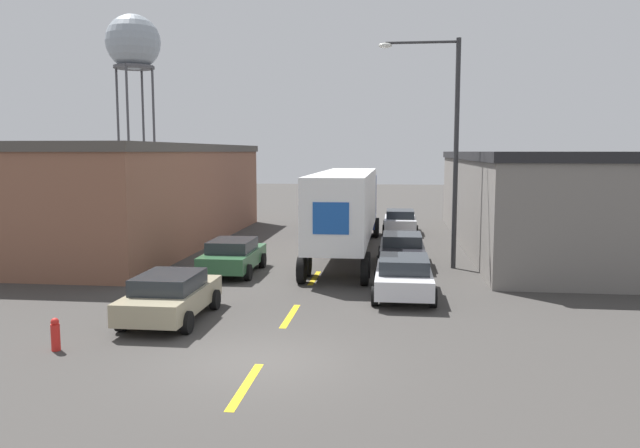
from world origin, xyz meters
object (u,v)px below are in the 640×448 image
parked_car_left_far (233,255)px  water_tower (133,44)px  semi_truck (348,204)px  street_lamp (447,137)px  parked_car_right_near (404,276)px  fire_hydrant (55,334)px  parked_car_right_far (400,221)px  parked_car_right_mid (402,248)px  parked_car_left_near (171,295)px

parked_car_left_far → water_tower: bearing=117.0°
semi_truck → street_lamp: bearing=-36.2°
street_lamp → parked_car_right_near: bearing=-107.8°
semi_truck → fire_hydrant: size_ratio=19.19×
parked_car_right_far → parked_car_right_mid: same height
parked_car_right_far → fire_hydrant: size_ratio=5.15×
semi_truck → fire_hydrant: 16.79m
water_tower → fire_hydrant: (22.54, -57.93, -17.03)m
parked_car_right_near → parked_car_right_far: size_ratio=1.00×
parked_car_right_near → parked_car_right_far: bearing=90.0°
parked_car_left_near → water_tower: water_tower is taller
fire_hydrant → parked_car_right_near: bearing=38.2°
parked_car_left_far → parked_car_right_far: same height
parked_car_left_near → parked_car_left_far: bearing=90.0°
street_lamp → fire_hydrant: (-10.40, -12.35, -5.08)m
parked_car_right_far → water_tower: 49.18m
fire_hydrant → parked_car_left_far: bearing=79.8°
parked_car_right_far → fire_hydrant: parked_car_right_far is taller
semi_truck → parked_car_right_mid: bearing=-47.2°
parked_car_right_near → parked_car_left_near: bearing=-151.3°
parked_car_right_near → parked_car_right_mid: (0.00, 5.98, 0.00)m
water_tower → street_lamp: (32.94, -45.58, -11.94)m
parked_car_right_mid → parked_car_left_far: bearing=-158.9°
parked_car_left_far → water_tower: water_tower is taller
parked_car_left_far → fire_hydrant: 10.31m
semi_truck → water_tower: bearing=124.1°
semi_truck → parked_car_right_far: (2.56, 8.20, -1.67)m
parked_car_right_mid → water_tower: size_ratio=0.20×
semi_truck → parked_car_right_far: semi_truck is taller
semi_truck → parked_car_right_mid: 4.13m
parked_car_right_far → water_tower: bearing=132.3°
parked_car_right_near → parked_car_right_mid: size_ratio=1.00×
parked_car_right_far → water_tower: (-31.15, 34.20, 16.70)m
parked_car_left_near → parked_car_right_far: bearing=71.8°
semi_truck → street_lamp: (4.34, -3.19, 3.08)m
parked_car_right_near → parked_car_left_near: same height
parked_car_right_mid → water_tower: water_tower is taller
parked_car_left_far → parked_car_right_near: 7.58m
parked_car_right_mid → fire_hydrant: parked_car_right_mid is taller
parked_car_left_near → fire_hydrant: (-1.82, -3.07, -0.33)m
water_tower → parked_car_right_near: bearing=-58.7°
semi_truck → fire_hydrant: (-6.05, -15.53, -2.00)m
parked_car_right_near → parked_car_right_mid: same height
parked_car_right_far → semi_truck: bearing=-107.4°
street_lamp → fire_hydrant: bearing=-130.1°
parked_car_left_far → parked_car_right_far: bearing=63.5°
parked_car_left_far → parked_car_left_near: 7.07m
semi_truck → parked_car_left_near: semi_truck is taller
semi_truck → parked_car_left_near: size_ratio=3.72×
parked_car_right_mid → fire_hydrant: 15.40m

